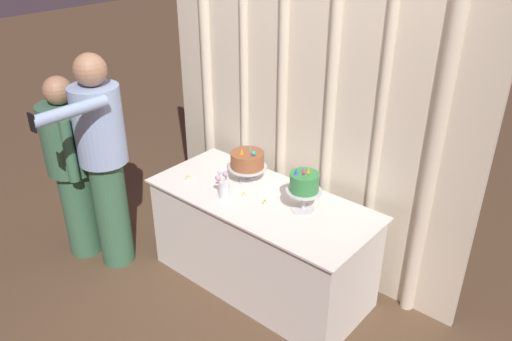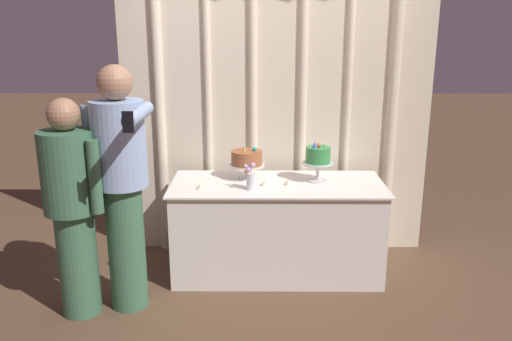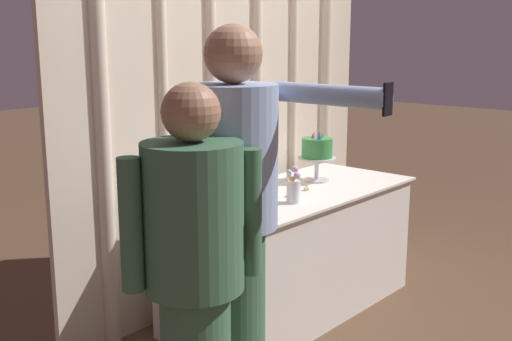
{
  "view_description": "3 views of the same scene",
  "coord_description": "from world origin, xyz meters",
  "px_view_note": "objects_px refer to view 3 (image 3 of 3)",
  "views": [
    {
      "loc": [
        2.02,
        -2.34,
        2.67
      ],
      "look_at": [
        -0.17,
        0.24,
        0.89
      ],
      "focal_mm": 35.56,
      "sensor_mm": 36.0,
      "label": 1
    },
    {
      "loc": [
        -0.15,
        -3.91,
        2.01
      ],
      "look_at": [
        -0.17,
        0.24,
        0.85
      ],
      "focal_mm": 36.43,
      "sensor_mm": 36.0,
      "label": 2
    },
    {
      "loc": [
        -2.96,
        -2.21,
        1.71
      ],
      "look_at": [
        -0.2,
        0.22,
        0.93
      ],
      "focal_mm": 44.16,
      "sensor_mm": 36.0,
      "label": 3
    }
  ],
  "objects_px": {
    "tealight_far_left": "(244,215)",
    "tealight_near_left": "(290,195)",
    "cake_table": "(292,252)",
    "cake_display_nearright": "(317,151)",
    "guest_girl_blue_dress": "(235,216)",
    "guest_man_pink_jacket": "(194,273)",
    "flower_vase": "(293,188)",
    "cake_display_nearleft": "(249,168)",
    "tealight_near_right": "(307,189)"
  },
  "relations": [
    {
      "from": "cake_table",
      "to": "cake_display_nearright",
      "type": "height_order",
      "value": "cake_display_nearright"
    },
    {
      "from": "cake_table",
      "to": "guest_girl_blue_dress",
      "type": "distance_m",
      "value": 1.37
    },
    {
      "from": "flower_vase",
      "to": "tealight_near_right",
      "type": "height_order",
      "value": "flower_vase"
    },
    {
      "from": "cake_display_nearright",
      "to": "cake_table",
      "type": "bearing_deg",
      "value": -169.41
    },
    {
      "from": "cake_display_nearright",
      "to": "guest_girl_blue_dress",
      "type": "bearing_deg",
      "value": -156.61
    },
    {
      "from": "cake_table",
      "to": "cake_display_nearleft",
      "type": "height_order",
      "value": "cake_display_nearleft"
    },
    {
      "from": "guest_girl_blue_dress",
      "to": "cake_display_nearleft",
      "type": "bearing_deg",
      "value": 38.97
    },
    {
      "from": "cake_display_nearleft",
      "to": "tealight_near_right",
      "type": "bearing_deg",
      "value": -29.08
    },
    {
      "from": "tealight_far_left",
      "to": "flower_vase",
      "type": "bearing_deg",
      "value": -1.97
    },
    {
      "from": "guest_girl_blue_dress",
      "to": "guest_man_pink_jacket",
      "type": "relative_size",
      "value": 1.13
    },
    {
      "from": "cake_display_nearright",
      "to": "flower_vase",
      "type": "height_order",
      "value": "cake_display_nearright"
    },
    {
      "from": "tealight_far_left",
      "to": "tealight_near_left",
      "type": "bearing_deg",
      "value": 10.47
    },
    {
      "from": "cake_display_nearleft",
      "to": "tealight_near_right",
      "type": "height_order",
      "value": "cake_display_nearleft"
    },
    {
      "from": "cake_display_nearright",
      "to": "tealight_far_left",
      "type": "xyz_separation_m",
      "value": [
        -0.94,
        -0.22,
        -0.19
      ]
    },
    {
      "from": "cake_display_nearleft",
      "to": "tealight_far_left",
      "type": "xyz_separation_m",
      "value": [
        -0.36,
        -0.29,
        -0.16
      ]
    },
    {
      "from": "tealight_near_left",
      "to": "tealight_near_right",
      "type": "height_order",
      "value": "tealight_near_right"
    },
    {
      "from": "tealight_far_left",
      "to": "guest_man_pink_jacket",
      "type": "bearing_deg",
      "value": -148.8
    },
    {
      "from": "cake_display_nearleft",
      "to": "tealight_near_left",
      "type": "relative_size",
      "value": 6.96
    },
    {
      "from": "flower_vase",
      "to": "tealight_near_left",
      "type": "xyz_separation_m",
      "value": [
        0.1,
        0.11,
        -0.08
      ]
    },
    {
      "from": "tealight_far_left",
      "to": "guest_girl_blue_dress",
      "type": "xyz_separation_m",
      "value": [
        -0.49,
        -0.4,
        0.18
      ]
    },
    {
      "from": "cake_table",
      "to": "tealight_far_left",
      "type": "xyz_separation_m",
      "value": [
        -0.61,
        -0.15,
        0.4
      ]
    },
    {
      "from": "tealight_near_right",
      "to": "guest_girl_blue_dress",
      "type": "bearing_deg",
      "value": -156.63
    },
    {
      "from": "cake_display_nearleft",
      "to": "tealight_far_left",
      "type": "height_order",
      "value": "cake_display_nearleft"
    },
    {
      "from": "cake_table",
      "to": "cake_display_nearright",
      "type": "xyz_separation_m",
      "value": [
        0.33,
        0.06,
        0.59
      ]
    },
    {
      "from": "flower_vase",
      "to": "guest_girl_blue_dress",
      "type": "relative_size",
      "value": 0.12
    },
    {
      "from": "cake_display_nearleft",
      "to": "tealight_near_right",
      "type": "xyz_separation_m",
      "value": [
        0.33,
        -0.18,
        -0.16
      ]
    },
    {
      "from": "tealight_far_left",
      "to": "tealight_near_left",
      "type": "height_order",
      "value": "tealight_far_left"
    },
    {
      "from": "cake_display_nearleft",
      "to": "guest_man_pink_jacket",
      "type": "xyz_separation_m",
      "value": [
        -1.18,
        -0.78,
        -0.11
      ]
    },
    {
      "from": "cake_table",
      "to": "guest_girl_blue_dress",
      "type": "height_order",
      "value": "guest_girl_blue_dress"
    },
    {
      "from": "flower_vase",
      "to": "guest_girl_blue_dress",
      "type": "bearing_deg",
      "value": -156.41
    },
    {
      "from": "tealight_near_right",
      "to": "cake_table",
      "type": "bearing_deg",
      "value": 148.23
    },
    {
      "from": "cake_display_nearleft",
      "to": "guest_girl_blue_dress",
      "type": "height_order",
      "value": "guest_girl_blue_dress"
    },
    {
      "from": "tealight_far_left",
      "to": "cake_table",
      "type": "bearing_deg",
      "value": 14.16
    },
    {
      "from": "cake_display_nearleft",
      "to": "tealight_far_left",
      "type": "bearing_deg",
      "value": -141.54
    },
    {
      "from": "tealight_far_left",
      "to": "guest_girl_blue_dress",
      "type": "height_order",
      "value": "guest_girl_blue_dress"
    },
    {
      "from": "cake_display_nearright",
      "to": "tealight_far_left",
      "type": "bearing_deg",
      "value": -167.08
    },
    {
      "from": "tealight_far_left",
      "to": "tealight_near_left",
      "type": "xyz_separation_m",
      "value": [
        0.5,
        0.09,
        -0.0
      ]
    },
    {
      "from": "flower_vase",
      "to": "guest_girl_blue_dress",
      "type": "height_order",
      "value": "guest_girl_blue_dress"
    },
    {
      "from": "tealight_far_left",
      "to": "guest_man_pink_jacket",
      "type": "relative_size",
      "value": 0.03
    },
    {
      "from": "guest_girl_blue_dress",
      "to": "flower_vase",
      "type": "bearing_deg",
      "value": 23.59
    },
    {
      "from": "tealight_near_left",
      "to": "guest_man_pink_jacket",
      "type": "xyz_separation_m",
      "value": [
        -1.32,
        -0.59,
        0.05
      ]
    },
    {
      "from": "cake_display_nearright",
      "to": "guest_girl_blue_dress",
      "type": "height_order",
      "value": "guest_girl_blue_dress"
    },
    {
      "from": "cake_display_nearleft",
      "to": "guest_girl_blue_dress",
      "type": "xyz_separation_m",
      "value": [
        -0.86,
        -0.69,
        0.02
      ]
    },
    {
      "from": "cake_table",
      "to": "flower_vase",
      "type": "relative_size",
      "value": 8.01
    },
    {
      "from": "tealight_near_right",
      "to": "guest_man_pink_jacket",
      "type": "xyz_separation_m",
      "value": [
        -1.51,
        -0.6,
        0.04
      ]
    },
    {
      "from": "cake_table",
      "to": "cake_display_nearleft",
      "type": "bearing_deg",
      "value": 151.79
    },
    {
      "from": "guest_girl_blue_dress",
      "to": "cake_display_nearright",
      "type": "bearing_deg",
      "value": 23.39
    },
    {
      "from": "cake_table",
      "to": "guest_man_pink_jacket",
      "type": "xyz_separation_m",
      "value": [
        -1.43,
        -0.65,
        0.44
      ]
    },
    {
      "from": "cake_display_nearright",
      "to": "guest_man_pink_jacket",
      "type": "height_order",
      "value": "guest_man_pink_jacket"
    },
    {
      "from": "flower_vase",
      "to": "tealight_far_left",
      "type": "relative_size",
      "value": 5.29
    }
  ]
}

